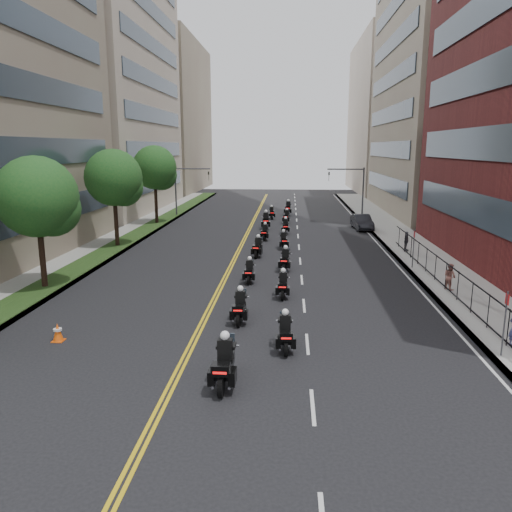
{
  "coord_description": "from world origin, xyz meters",
  "views": [
    {
      "loc": [
        2.4,
        -14.04,
        7.8
      ],
      "look_at": [
        0.61,
        12.47,
        1.97
      ],
      "focal_mm": 35.0,
      "sensor_mm": 36.0,
      "label": 1
    }
  ],
  "objects": [
    {
      "name": "building_left_far",
      "position": [
        -22.0,
        78.0,
        13.0
      ],
      "size": [
        16.0,
        28.0,
        26.0
      ],
      "primitive_type": "cube",
      "color": "#806D5E",
      "rests_on": "ground"
    },
    {
      "name": "traffic_signal_right",
      "position": [
        9.54,
        42.0,
        3.7
      ],
      "size": [
        4.09,
        0.2,
        5.6
      ],
      "color": "#3F3F44",
      "rests_on": "ground"
    },
    {
      "name": "motorcycle_12",
      "position": [
        0.44,
        40.82,
        0.6
      ],
      "size": [
        0.59,
        2.07,
        1.53
      ],
      "rotation": [
        0.0,
        0.0,
        0.11
      ],
      "color": "black",
      "rests_on": "ground"
    },
    {
      "name": "iron_fence",
      "position": [
        11.0,
        12.0,
        0.9
      ],
      "size": [
        0.05,
        28.0,
        1.5
      ],
      "color": "black",
      "rests_on": "sidewalk_right"
    },
    {
      "name": "traffic_signal_left",
      "position": [
        -9.54,
        42.0,
        3.7
      ],
      "size": [
        4.09,
        0.2,
        5.6
      ],
      "color": "#3F3F44",
      "rests_on": "ground"
    },
    {
      "name": "building_right_tan",
      "position": [
        21.48,
        48.0,
        15.0
      ],
      "size": [
        15.11,
        28.0,
        30.0
      ],
      "color": "#806D5E",
      "rests_on": "ground"
    },
    {
      "name": "sidewalk_left",
      "position": [
        -12.0,
        25.0,
        0.07
      ],
      "size": [
        4.0,
        90.0,
        0.15
      ],
      "primitive_type": "cube",
      "color": "gray",
      "rests_on": "ground"
    },
    {
      "name": "traffic_cone",
      "position": [
        -7.0,
        4.63,
        0.38
      ],
      "size": [
        0.46,
        0.46,
        0.77
      ],
      "color": "#FD5A0D",
      "rests_on": "ground"
    },
    {
      "name": "motorcycle_3",
      "position": [
        2.12,
        11.43,
        0.61
      ],
      "size": [
        0.49,
        2.1,
        1.55
      ],
      "rotation": [
        0.0,
        0.0,
        -0.03
      ],
      "color": "black",
      "rests_on": "ground"
    },
    {
      "name": "motorcycle_2",
      "position": [
        0.23,
        7.47,
        0.66
      ],
      "size": [
        0.52,
        2.25,
        1.66
      ],
      "rotation": [
        0.0,
        0.0,
        -0.01
      ],
      "color": "black",
      "rests_on": "ground"
    },
    {
      "name": "motorcycle_9",
      "position": [
        2.07,
        31.25,
        0.62
      ],
      "size": [
        0.48,
        2.12,
        1.57
      ],
      "rotation": [
        0.0,
        0.0,
        0.0
      ],
      "color": "black",
      "rests_on": "ground"
    },
    {
      "name": "motorcycle_7",
      "position": [
        1.97,
        24.29,
        0.6
      ],
      "size": [
        0.57,
        2.06,
        1.52
      ],
      "rotation": [
        0.0,
        0.0,
        0.1
      ],
      "color": "black",
      "rests_on": "ground"
    },
    {
      "name": "pedestrian_b",
      "position": [
        11.2,
        12.96,
        0.88
      ],
      "size": [
        0.8,
        0.88,
        1.46
      ],
      "primitive_type": "imported",
      "rotation": [
        0.0,
        0.0,
        2.01
      ],
      "color": "#965E52",
      "rests_on": "sidewalk_right"
    },
    {
      "name": "motorcycle_4",
      "position": [
        0.11,
        14.28,
        0.6
      ],
      "size": [
        0.47,
        2.07,
        1.53
      ],
      "rotation": [
        0.0,
        0.0,
        -0.0
      ],
      "color": "black",
      "rests_on": "ground"
    },
    {
      "name": "building_left_mid",
      "position": [
        -21.98,
        48.0,
        17.0
      ],
      "size": [
        16.11,
        28.0,
        34.0
      ],
      "color": "#AA9B89",
      "rests_on": "ground"
    },
    {
      "name": "grass_strip",
      "position": [
        -11.2,
        25.0,
        0.17
      ],
      "size": [
        2.0,
        90.0,
        0.04
      ],
      "primitive_type": "cube",
      "color": "#1A3513",
      "rests_on": "sidewalk_left"
    },
    {
      "name": "pedestrian_c",
      "position": [
        11.2,
        23.42,
        0.88
      ],
      "size": [
        0.72,
        0.92,
        1.46
      ],
      "primitive_type": "imported",
      "rotation": [
        0.0,
        0.0,
        1.07
      ],
      "color": "#45464E",
      "rests_on": "sidewalk_right"
    },
    {
      "name": "motorcycle_10",
      "position": [
        0.13,
        33.79,
        0.73
      ],
      "size": [
        0.59,
        2.52,
        1.86
      ],
      "rotation": [
        0.0,
        0.0,
        0.04
      ],
      "color": "black",
      "rests_on": "ground"
    },
    {
      "name": "motorcycle_8",
      "position": [
        0.34,
        27.85,
        0.62
      ],
      "size": [
        0.55,
        2.12,
        1.56
      ],
      "rotation": [
        0.0,
        0.0,
        -0.08
      ],
      "color": "black",
      "rests_on": "ground"
    },
    {
      "name": "motorcycle_11",
      "position": [
        2.12,
        37.69,
        0.62
      ],
      "size": [
        0.62,
        2.12,
        1.56
      ],
      "rotation": [
        0.0,
        0.0,
        -0.12
      ],
      "color": "black",
      "rests_on": "ground"
    },
    {
      "name": "parked_sedan",
      "position": [
        9.4,
        34.17,
        0.71
      ],
      "size": [
        1.83,
        4.42,
        1.42
      ],
      "primitive_type": "imported",
      "rotation": [
        0.0,
        0.0,
        0.08
      ],
      "color": "black",
      "rests_on": "ground"
    },
    {
      "name": "motorcycle_13",
      "position": [
        2.25,
        44.04,
        0.73
      ],
      "size": [
        0.63,
        2.5,
        1.85
      ],
      "rotation": [
        0.0,
        0.0,
        -0.06
      ],
      "color": "black",
      "rests_on": "ground"
    },
    {
      "name": "street_trees",
      "position": [
        -11.05,
        18.61,
        5.13
      ],
      "size": [
        4.4,
        38.4,
        7.98
      ],
      "color": "#301E15",
      "rests_on": "ground"
    },
    {
      "name": "motorcycle_0",
      "position": [
        0.33,
        1.23,
        0.74
      ],
      "size": [
        0.58,
        2.52,
        1.86
      ],
      "rotation": [
        0.0,
        0.0,
        -0.02
      ],
      "color": "black",
      "rests_on": "ground"
    },
    {
      "name": "motorcycle_1",
      "position": [
        2.3,
        4.41,
        0.64
      ],
      "size": [
        0.54,
        2.2,
        1.63
      ],
      "rotation": [
        0.0,
        0.0,
        0.05
      ],
      "color": "black",
      "rests_on": "ground"
    },
    {
      "name": "motorcycle_5",
      "position": [
        2.18,
        17.3,
        0.64
      ],
      "size": [
        0.6,
        2.2,
        1.63
      ],
      "rotation": [
        0.0,
        0.0,
        -0.09
      ],
      "color": "black",
      "rests_on": "ground"
    },
    {
      "name": "motorcycle_6",
      "position": [
        0.17,
        21.24,
        0.64
      ],
      "size": [
        0.66,
        2.2,
        1.63
      ],
      "rotation": [
        0.0,
        0.0,
        -0.13
      ],
      "color": "black",
      "rests_on": "ground"
    },
    {
      "name": "building_right_far",
      "position": [
        21.5,
        78.0,
        13.0
      ],
      "size": [
        15.0,
        28.0,
        26.0
      ],
      "primitive_type": "cube",
      "color": "#AA9B89",
      "rests_on": "ground"
    },
    {
      "name": "sidewalk_right",
      "position": [
        12.0,
        25.0,
        0.07
      ],
      "size": [
        4.0,
        90.0,
        0.15
      ],
      "primitive_type": "cube",
      "color": "gray",
      "rests_on": "ground"
    },
    {
      "name": "ground",
      "position": [
        0.0,
        0.0,
        0.0
      ],
      "size": [
        160.0,
        160.0,
        0.0
      ],
      "primitive_type": "plane",
      "color": "black",
      "rests_on": "ground"
    }
  ]
}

